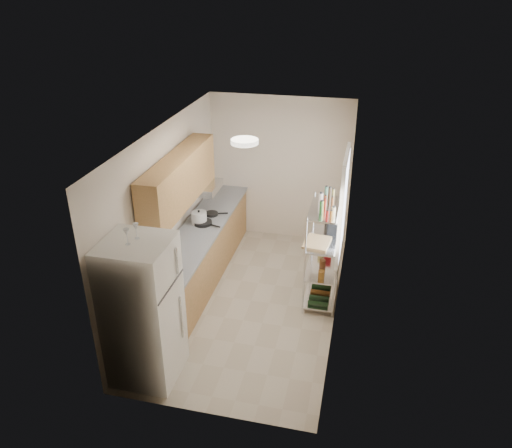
# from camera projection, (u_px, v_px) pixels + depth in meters

# --- Properties ---
(room) EXTENTS (2.52, 4.42, 2.62)m
(room) POSITION_uv_depth(u_px,v_px,m) (251.00, 224.00, 6.91)
(room) COLOR #BAAD97
(room) RESTS_ON ground
(counter_run) EXTENTS (0.63, 3.51, 0.90)m
(counter_run) POSITION_uv_depth(u_px,v_px,m) (201.00, 253.00, 7.86)
(counter_run) COLOR tan
(counter_run) RESTS_ON ground
(upper_cabinets) EXTENTS (0.33, 2.20, 0.72)m
(upper_cabinets) POSITION_uv_depth(u_px,v_px,m) (179.00, 180.00, 6.98)
(upper_cabinets) COLOR tan
(upper_cabinets) RESTS_ON room
(range_hood) EXTENTS (0.50, 0.60, 0.12)m
(range_hood) POSITION_uv_depth(u_px,v_px,m) (203.00, 187.00, 7.86)
(range_hood) COLOR #B7BABC
(range_hood) RESTS_ON room
(window) EXTENTS (0.06, 1.00, 1.46)m
(window) POSITION_uv_depth(u_px,v_px,m) (343.00, 205.00, 6.86)
(window) COLOR white
(window) RESTS_ON room
(bakers_rack) EXTENTS (0.45, 0.90, 1.73)m
(bakers_rack) POSITION_uv_depth(u_px,v_px,m) (325.00, 234.00, 7.06)
(bakers_rack) COLOR silver
(bakers_rack) RESTS_ON ground
(ceiling_dome) EXTENTS (0.34, 0.34, 0.05)m
(ceiling_dome) POSITION_uv_depth(u_px,v_px,m) (245.00, 141.00, 6.08)
(ceiling_dome) COLOR white
(ceiling_dome) RESTS_ON room
(refrigerator) EXTENTS (0.75, 0.75, 1.82)m
(refrigerator) POSITION_uv_depth(u_px,v_px,m) (143.00, 311.00, 5.76)
(refrigerator) COLOR white
(refrigerator) RESTS_ON ground
(wine_glass_a) EXTENTS (0.07, 0.07, 0.18)m
(wine_glass_a) POSITION_uv_depth(u_px,v_px,m) (127.00, 237.00, 5.27)
(wine_glass_a) COLOR silver
(wine_glass_a) RESTS_ON refrigerator
(wine_glass_b) EXTENTS (0.07, 0.07, 0.18)m
(wine_glass_b) POSITION_uv_depth(u_px,v_px,m) (136.00, 231.00, 5.39)
(wine_glass_b) COLOR silver
(wine_glass_b) RESTS_ON refrigerator
(rice_cooker) EXTENTS (0.24, 0.24, 0.19)m
(rice_cooker) POSITION_uv_depth(u_px,v_px,m) (199.00, 218.00, 7.77)
(rice_cooker) COLOR silver
(rice_cooker) RESTS_ON counter_run
(frying_pan_large) EXTENTS (0.35, 0.35, 0.05)m
(frying_pan_large) POSITION_uv_depth(u_px,v_px,m) (203.00, 223.00, 7.78)
(frying_pan_large) COLOR black
(frying_pan_large) RESTS_ON counter_run
(frying_pan_small) EXTENTS (0.26, 0.26, 0.04)m
(frying_pan_small) POSITION_uv_depth(u_px,v_px,m) (212.00, 214.00, 8.07)
(frying_pan_small) COLOR black
(frying_pan_small) RESTS_ON counter_run
(cutting_board) EXTENTS (0.39, 0.47, 0.03)m
(cutting_board) POSITION_uv_depth(u_px,v_px,m) (317.00, 242.00, 7.00)
(cutting_board) COLOR tan
(cutting_board) RESTS_ON bakers_rack
(espresso_machine) EXTENTS (0.22, 0.28, 0.29)m
(espresso_machine) POSITION_uv_depth(u_px,v_px,m) (332.00, 221.00, 7.31)
(espresso_machine) COLOR black
(espresso_machine) RESTS_ON bakers_rack
(storage_bag) EXTENTS (0.12, 0.16, 0.16)m
(storage_bag) POSITION_uv_depth(u_px,v_px,m) (328.00, 251.00, 7.55)
(storage_bag) COLOR #AE1516
(storage_bag) RESTS_ON bakers_rack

